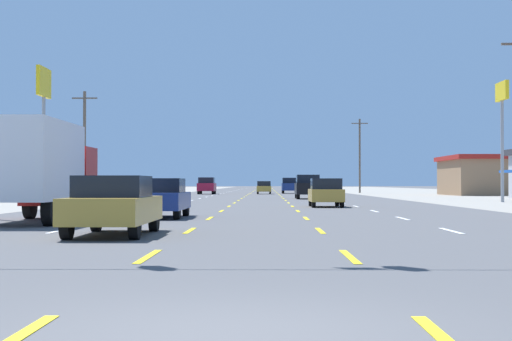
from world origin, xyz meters
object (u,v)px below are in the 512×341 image
suv_far_left_farther (207,185)px  pole_sign_right_row_1 (502,110)px  hatchback_center_turn_distant_b (263,186)px  hatchback_center_turn_farthest (264,187)px  suv_inner_right_far (308,186)px  hatchback_inner_right_midfar (326,192)px  suv_inner_right_distant_a (290,185)px  sedan_inner_left_mid (161,197)px  sedan_inner_left_nearest (114,205)px  box_truck_far_left_near (36,166)px  pole_sign_left_row_1 (44,97)px

suv_far_left_farther → pole_sign_right_row_1: 46.58m
hatchback_center_turn_distant_b → hatchback_center_turn_farthest: bearing=-89.7°
suv_far_left_farther → hatchback_center_turn_farthest: suv_far_left_farther is taller
suv_inner_right_far → hatchback_inner_right_midfar: bearing=-90.5°
hatchback_center_turn_farthest → suv_inner_right_distant_a: suv_inner_right_distant_a is taller
suv_inner_right_distant_a → sedan_inner_left_mid: bearing=-95.5°
sedan_inner_left_nearest → suv_inner_right_far: suv_inner_right_far is taller
hatchback_inner_right_midfar → hatchback_center_turn_farthest: bearing=93.8°
box_truck_far_left_near → suv_inner_right_distant_a: size_ratio=1.47×
hatchback_center_turn_farthest → pole_sign_left_row_1: bearing=-107.1°
sedan_inner_left_mid → suv_inner_right_distant_a: suv_inner_right_distant_a is taller
sedan_inner_left_mid → hatchback_inner_right_midfar: bearing=62.3°
sedan_inner_left_mid → suv_far_left_farther: (-3.16, 64.74, 0.27)m
hatchback_inner_right_midfar → pole_sign_left_row_1: size_ratio=0.45×
hatchback_inner_right_midfar → pole_sign_right_row_1: pole_sign_right_row_1 is taller
sedan_inner_left_nearest → pole_sign_right_row_1: (19.80, 34.58, 5.51)m
box_truck_far_left_near → hatchback_inner_right_midfar: (10.73, 17.19, -1.05)m
suv_far_left_farther → box_truck_far_left_near: bearing=-90.4°
box_truck_far_left_near → suv_inner_right_far: (10.92, 39.71, -0.81)m
hatchback_center_turn_farthest → suv_inner_right_far: bearing=-82.9°
suv_inner_right_distant_a → pole_sign_right_row_1: bearing=-74.1°
sedan_inner_left_nearest → pole_sign_right_row_1: size_ratio=0.55×
suv_inner_right_distant_a → pole_sign_right_row_1: pole_sign_right_row_1 is taller
box_truck_far_left_near → hatchback_center_turn_farthest: box_truck_far_left_near is taller
sedan_inner_left_nearest → hatchback_center_turn_distant_b: (3.31, 109.73, 0.03)m
suv_far_left_farther → sedan_inner_left_nearest: bearing=-87.5°
hatchback_center_turn_distant_b → suv_far_left_farther: bearing=-100.7°
hatchback_inner_right_midfar → sedan_inner_left_mid: bearing=-117.7°
sedan_inner_left_mid → hatchback_inner_right_midfar: (7.14, 13.57, 0.03)m
suv_far_left_farther → pole_sign_right_row_1: (23.12, -40.09, 5.24)m
hatchback_inner_right_midfar → sedan_inner_left_nearest: bearing=-106.5°
box_truck_far_left_near → hatchback_center_turn_distant_b: box_truck_far_left_near is taller
sedan_inner_left_nearest → pole_sign_left_row_1: bearing=108.7°
sedan_inner_left_mid → pole_sign_left_row_1: size_ratio=0.52×
sedan_inner_left_nearest → suv_inner_right_distant_a: (6.71, 80.64, 0.27)m
suv_far_left_farther → hatchback_center_turn_distant_b: (6.63, 35.05, -0.24)m
hatchback_center_turn_farthest → pole_sign_left_row_1: (-13.83, -44.91, 5.97)m
sedan_inner_left_mid → pole_sign_right_row_1: size_ratio=0.55×
sedan_inner_left_mid → suv_inner_right_distant_a: (6.87, 70.70, 0.27)m
pole_sign_right_row_1 → suv_inner_right_far: bearing=137.8°
box_truck_far_left_near → suv_inner_right_distant_a: (10.46, 74.33, -0.81)m
box_truck_far_left_near → hatchback_center_turn_farthest: 69.48m
hatchback_inner_right_midfar → hatchback_center_turn_distant_b: (-3.67, 86.22, 0.00)m
hatchback_inner_right_midfar → pole_sign_right_row_1: 17.81m
hatchback_inner_right_midfar → suv_inner_right_far: size_ratio=0.80×
box_truck_far_left_near → hatchback_inner_right_midfar: size_ratio=1.85×
sedan_inner_left_mid → pole_sign_right_row_1: 32.19m
pole_sign_left_row_1 → box_truck_far_left_near: bearing=-74.7°
hatchback_center_turn_farthest → suv_far_left_farther: bearing=-173.9°
suv_inner_right_distant_a → pole_sign_left_row_1: (-17.06, -50.14, 5.73)m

